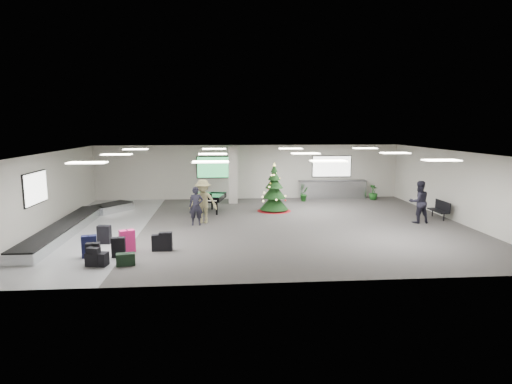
{
  "coord_description": "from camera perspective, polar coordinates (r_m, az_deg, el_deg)",
  "views": [
    {
      "loc": [
        -1.65,
        -18.29,
        4.33
      ],
      "look_at": [
        -0.07,
        1.0,
        1.32
      ],
      "focal_mm": 30.0,
      "sensor_mm": 36.0,
      "label": 1
    }
  ],
  "objects": [
    {
      "name": "suitcase_0",
      "position": [
        14.65,
        -20.88,
        -7.61
      ],
      "size": [
        0.44,
        0.27,
        0.68
      ],
      "rotation": [
        0.0,
        0.0,
        0.07
      ],
      "color": "black",
      "rests_on": "ground"
    },
    {
      "name": "christmas_tree",
      "position": [
        21.84,
        2.43,
        -0.34
      ],
      "size": [
        1.74,
        1.74,
        2.48
      ],
      "color": "maroon",
      "rests_on": "ground"
    },
    {
      "name": "traveler_a",
      "position": [
        18.89,
        -7.99,
        -1.88
      ],
      "size": [
        0.62,
        0.41,
        1.69
      ],
      "primitive_type": "imported",
      "rotation": [
        0.0,
        0.0,
        -0.01
      ],
      "color": "black",
      "rests_on": "ground"
    },
    {
      "name": "green_duffel",
      "position": [
        14.14,
        -16.98,
        -8.58
      ],
      "size": [
        0.62,
        0.4,
        0.4
      ],
      "rotation": [
        0.0,
        0.0,
        0.21
      ],
      "color": "black",
      "rests_on": "ground"
    },
    {
      "name": "navy_suitcase",
      "position": [
        15.32,
        -21.35,
        -6.77
      ],
      "size": [
        0.53,
        0.39,
        0.76
      ],
      "rotation": [
        0.0,
        0.0,
        0.26
      ],
      "color": "black",
      "rests_on": "ground"
    },
    {
      "name": "traveler_bench",
      "position": [
        20.48,
        20.89,
        -1.24
      ],
      "size": [
        0.98,
        0.79,
        1.91
      ],
      "primitive_type": "imported",
      "rotation": [
        0.0,
        0.0,
        3.22
      ],
      "color": "black",
      "rests_on": "ground"
    },
    {
      "name": "pink_suitcase",
      "position": [
        15.47,
        -16.79,
        -6.3
      ],
      "size": [
        0.57,
        0.48,
        0.8
      ],
      "rotation": [
        0.0,
        0.0,
        0.46
      ],
      "color": "#E21D6D",
      "rests_on": "ground"
    },
    {
      "name": "room_envelope",
      "position": [
        19.11,
        -0.84,
        2.83
      ],
      "size": [
        18.02,
        14.02,
        3.21
      ],
      "color": "#AFADA0",
      "rests_on": "ground"
    },
    {
      "name": "potted_plant_right",
      "position": [
        26.12,
        15.37,
        -0.01
      ],
      "size": [
        0.71,
        0.71,
        0.91
      ],
      "primitive_type": "imported",
      "rotation": [
        0.0,
        0.0,
        2.19
      ],
      "color": "#154215",
      "rests_on": "ground"
    },
    {
      "name": "suitcase_8",
      "position": [
        16.84,
        -19.57,
        -5.37
      ],
      "size": [
        0.5,
        0.33,
        0.71
      ],
      "rotation": [
        0.0,
        0.0,
        -0.13
      ],
      "color": "black",
      "rests_on": "ground"
    },
    {
      "name": "suitcase_1",
      "position": [
        15.0,
        -17.87,
        -7.04
      ],
      "size": [
        0.45,
        0.26,
        0.7
      ],
      "rotation": [
        0.0,
        0.0,
        0.07
      ],
      "color": "black",
      "rests_on": "ground"
    },
    {
      "name": "baggage_carousel",
      "position": [
        19.67,
        -22.96,
        -3.96
      ],
      "size": [
        2.28,
        9.71,
        0.43
      ],
      "color": "silver",
      "rests_on": "ground"
    },
    {
      "name": "black_duffel",
      "position": [
        14.37,
        -20.42,
        -8.39
      ],
      "size": [
        0.7,
        0.47,
        0.45
      ],
      "rotation": [
        0.0,
        0.0,
        -0.19
      ],
      "color": "black",
      "rests_on": "ground"
    },
    {
      "name": "suitcase_7",
      "position": [
        15.39,
        -12.98,
        -6.62
      ],
      "size": [
        0.4,
        0.22,
        0.6
      ],
      "rotation": [
        0.0,
        0.0,
        0.02
      ],
      "color": "black",
      "rests_on": "ground"
    },
    {
      "name": "ground",
      "position": [
        18.87,
        0.47,
        -4.43
      ],
      "size": [
        18.0,
        18.0,
        0.0
      ],
      "primitive_type": "plane",
      "color": "#353230",
      "rests_on": "ground"
    },
    {
      "name": "service_counter",
      "position": [
        26.09,
        10.15,
        0.36
      ],
      "size": [
        4.05,
        0.65,
        1.08
      ],
      "color": "silver",
      "rests_on": "ground"
    },
    {
      "name": "grand_piano",
      "position": [
        21.64,
        -6.36,
        -0.74
      ],
      "size": [
        1.77,
        2.1,
        1.05
      ],
      "rotation": [
        0.0,
        0.0,
        -0.22
      ],
      "color": "black",
      "rests_on": "ground"
    },
    {
      "name": "traveler_b",
      "position": [
        19.26,
        -7.07,
        -1.24
      ],
      "size": [
        1.4,
        0.99,
        1.97
      ],
      "primitive_type": "imported",
      "rotation": [
        0.0,
        0.0,
        -0.22
      ],
      "color": "#8A8155",
      "rests_on": "ground"
    },
    {
      "name": "suitcase_5",
      "position": [
        14.33,
        -20.83,
        -8.11
      ],
      "size": [
        0.44,
        0.33,
        0.61
      ],
      "rotation": [
        0.0,
        0.0,
        -0.32
      ],
      "color": "black",
      "rests_on": "ground"
    },
    {
      "name": "bench",
      "position": [
        21.87,
        23.35,
        -2.05
      ],
      "size": [
        0.45,
        1.33,
        0.84
      ],
      "rotation": [
        0.0,
        0.0,
        0.0
      ],
      "color": "black",
      "rests_on": "ground"
    },
    {
      "name": "suitcase_3",
      "position": [
        15.35,
        -11.95,
        -6.47
      ],
      "size": [
        0.44,
        0.25,
        0.68
      ],
      "rotation": [
        0.0,
        0.0,
        -0.02
      ],
      "color": "black",
      "rests_on": "ground"
    },
    {
      "name": "potted_plant_left",
      "position": [
        24.85,
        6.46,
        -0.25
      ],
      "size": [
        0.6,
        0.57,
        0.86
      ],
      "primitive_type": "imported",
      "rotation": [
        0.0,
        0.0,
        0.51
      ],
      "color": "#154215",
      "rests_on": "ground"
    }
  ]
}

